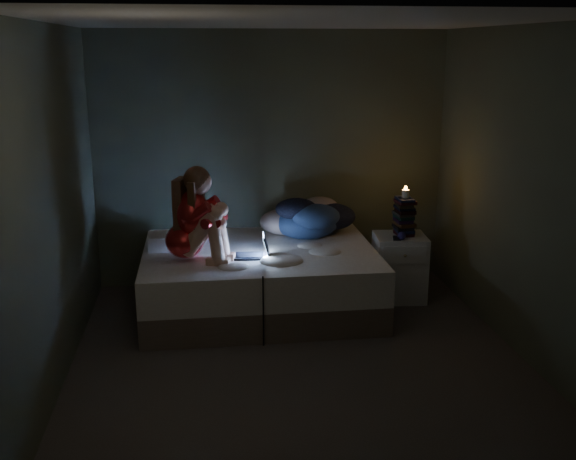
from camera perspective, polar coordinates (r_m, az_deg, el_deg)
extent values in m
cube|color=#3E3634|center=(5.47, 0.89, -11.03)|extent=(3.60, 3.80, 0.02)
cube|color=silver|center=(4.90, 1.02, 17.56)|extent=(3.60, 3.80, 0.02)
cube|color=#44483B|center=(6.88, -1.42, 6.01)|extent=(3.60, 0.02, 2.60)
cube|color=#44483B|center=(3.23, 6.01, -5.15)|extent=(3.60, 0.02, 2.60)
cube|color=#44483B|center=(5.09, -19.66, 1.71)|extent=(0.02, 3.80, 2.60)
cube|color=#44483B|center=(5.58, 19.67, 2.87)|extent=(0.02, 3.80, 2.60)
cube|color=white|center=(6.37, -9.76, -0.89)|extent=(0.47, 0.33, 0.13)
cube|color=silver|center=(6.66, 9.51, -3.17)|extent=(0.53, 0.48, 0.65)
cylinder|color=beige|center=(6.48, 10.04, 3.11)|extent=(0.07, 0.07, 0.08)
cube|color=black|center=(6.45, 9.41, -0.71)|extent=(0.09, 0.15, 0.01)
sphere|color=navy|center=(6.41, 9.84, -0.50)|extent=(0.08, 0.08, 0.08)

